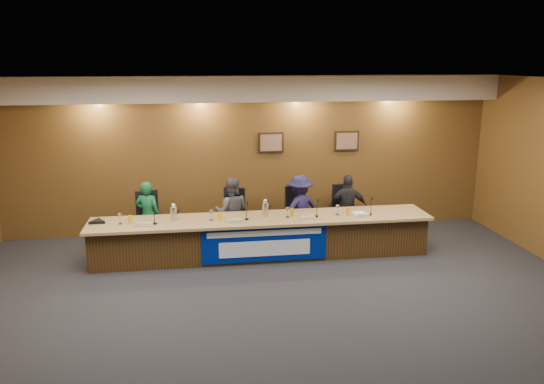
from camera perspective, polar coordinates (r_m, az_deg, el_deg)
The scene contains 39 objects.
floor at distance 7.62m, azimuth 1.28°, elevation -13.28°, with size 10.00×10.00×0.00m, color black.
ceiling at distance 6.77m, azimuth 1.43°, elevation 11.54°, with size 10.00×8.00×0.04m, color silver.
wall_back at distance 10.90m, azimuth -2.23°, elevation 4.01°, with size 10.00×0.04×3.20m, color #573A19.
soffit at distance 10.50m, azimuth -2.15°, elevation 11.05°, with size 10.00×0.50×0.50m, color beige.
dais_body at distance 9.67m, azimuth -1.11°, elevation -4.95°, with size 6.00×0.80×0.70m, color #3C2610.
dais_top at distance 9.50m, azimuth -1.09°, elevation -2.91°, with size 6.10×0.95×0.05m, color #99784A.
banner at distance 9.27m, azimuth -0.78°, elevation -5.60°, with size 2.20×0.02×0.65m, color navy.
banner_text_upper at distance 9.19m, azimuth -0.78°, elevation -4.46°, with size 2.00×0.01×0.10m, color silver.
banner_text_lower at distance 9.28m, azimuth -0.77°, elevation -6.09°, with size 1.60×0.01×0.28m, color silver.
wall_photo_left at distance 10.88m, azimuth -0.12°, elevation 5.34°, with size 0.52×0.04×0.42m, color black.
wall_photo_right at distance 11.22m, azimuth 8.03°, elevation 5.47°, with size 0.52×0.04×0.42m, color black.
panelist_a at distance 10.16m, azimuth -13.20°, elevation -2.52°, with size 0.48×0.32×1.33m, color #0E4F28.
panelist_b at distance 10.14m, azimuth -4.37°, elevation -2.15°, with size 0.66×0.51×1.35m, color #49484D.
panelist_c at distance 10.31m, azimuth 3.00°, elevation -1.86°, with size 0.87×0.50×1.35m, color #18153C.
panelist_d at distance 10.54m, azimuth 8.15°, elevation -1.69°, with size 0.78×0.32×1.32m, color black.
office_chair_a at distance 10.31m, azimuth -13.10°, elevation -3.35°, with size 0.48×0.48×0.08m, color black.
office_chair_b at distance 10.29m, azimuth -4.39°, elevation -3.04°, with size 0.48×0.48×0.08m, color black.
office_chair_c at distance 10.46m, azimuth 2.88°, elevation -2.73°, with size 0.48×0.48×0.08m, color black.
office_chair_d at distance 10.69m, azimuth 7.97°, elevation -2.49°, with size 0.48×0.48×0.08m, color black.
nameplate_a at distance 9.23m, azimuth -13.72°, elevation -3.38°, with size 0.24×0.06×0.09m, color white.
microphone_a at distance 9.34m, azimuth -12.47°, elevation -3.33°, with size 0.07×0.07×0.02m, color black.
juice_glass_a at distance 9.43m, azimuth -15.00°, elevation -2.90°, with size 0.06×0.06×0.15m, color #E89A00.
water_glass_a at distance 9.47m, azimuth -16.03°, elevation -2.81°, with size 0.08×0.08×0.18m, color silver.
nameplate_b at distance 9.19m, azimuth -4.02°, elevation -3.09°, with size 0.24×0.06×0.09m, color white.
microphone_b at distance 9.39m, azimuth -2.74°, elevation -2.92°, with size 0.07×0.07×0.02m, color black.
juice_glass_b at distance 9.36m, azimuth -5.61°, elevation -2.61°, with size 0.06×0.06×0.15m, color #E89A00.
water_glass_b at distance 9.38m, azimuth -6.56°, elevation -2.50°, with size 0.08×0.08×0.18m, color silver.
nameplate_c at distance 9.37m, azimuth 3.99°, elevation -2.75°, with size 0.24×0.06×0.09m, color white.
microphone_c at distance 9.58m, azimuth 4.77°, elevation -2.60°, with size 0.07×0.07×0.02m, color black.
juice_glass_c at distance 9.55m, azimuth 2.18°, elevation -2.22°, with size 0.06×0.06×0.15m, color #E89A00.
water_glass_c at distance 9.48m, azimuth 1.68°, elevation -2.23°, with size 0.08×0.08×0.18m, color silver.
nameplate_d at distance 9.63m, azimuth 9.77°, elevation -2.45°, with size 0.24×0.06×0.09m, color white.
microphone_d at distance 9.82m, azimuth 10.48°, elevation -2.37°, with size 0.07×0.07×0.02m, color black.
juice_glass_d at distance 9.71m, azimuth 8.20°, elevation -2.06°, with size 0.06×0.06×0.15m, color #E89A00.
water_glass_d at distance 9.71m, azimuth 7.05°, elevation -1.95°, with size 0.08×0.08×0.18m, color silver.
carafe_left at distance 9.46m, azimuth -10.53°, elevation -2.29°, with size 0.12×0.12×0.25m, color silver.
carafe_mid at distance 9.54m, azimuth -0.73°, elevation -1.86°, with size 0.12×0.12×0.26m, color silver.
speakerphone at distance 9.66m, azimuth -18.26°, elevation -3.04°, with size 0.32×0.32×0.05m, color black.
paper_stack at distance 9.87m, azimuth 9.49°, elevation -2.28°, with size 0.22×0.30×0.01m, color white.
Camera 1 is at (-1.16, -6.67, 3.50)m, focal length 35.00 mm.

